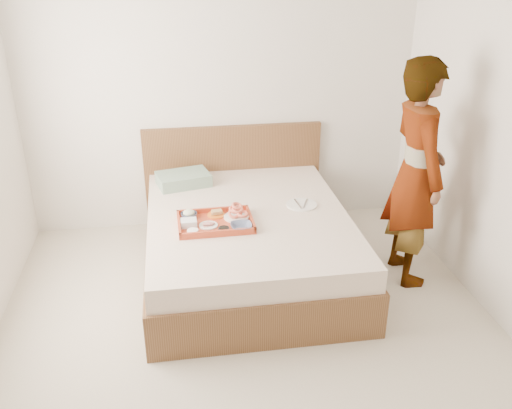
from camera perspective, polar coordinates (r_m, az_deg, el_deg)
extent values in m
cube|color=beige|center=(3.75, -0.05, -15.06)|extent=(3.50, 4.00, 0.01)
cube|color=silver|center=(4.98, -3.70, 12.03)|extent=(3.50, 0.01, 2.60)
cube|color=brown|center=(4.43, -0.84, -4.02)|extent=(1.65, 2.00, 0.53)
cube|color=brown|center=(5.21, -2.38, 3.13)|extent=(1.65, 0.06, 0.95)
cube|color=gray|center=(4.86, -7.53, 2.63)|extent=(0.50, 0.39, 0.11)
cube|color=#AC4A29|center=(4.13, -4.24, -1.79)|extent=(0.57, 0.42, 0.05)
cylinder|color=white|center=(4.21, -2.05, -1.30)|extent=(0.20, 0.20, 0.01)
imported|color=#1A2647|center=(4.03, -1.54, -2.29)|extent=(0.16, 0.16, 0.04)
cylinder|color=black|center=(4.00, -3.37, -2.62)|extent=(0.08, 0.08, 0.03)
cylinder|color=white|center=(4.10, -4.96, -2.17)|extent=(0.14, 0.14, 0.01)
cylinder|color=orange|center=(4.25, -4.15, -1.07)|extent=(0.14, 0.14, 0.01)
imported|color=#1A2647|center=(4.23, -6.96, -1.11)|extent=(0.13, 0.13, 0.04)
cube|color=silver|center=(4.10, -6.98, -1.90)|extent=(0.12, 0.10, 0.05)
cylinder|color=white|center=(4.00, -6.57, -2.81)|extent=(0.08, 0.08, 0.03)
cylinder|color=white|center=(4.46, 4.75, -0.02)|extent=(0.30, 0.30, 0.01)
imported|color=silver|center=(4.32, 16.25, 3.09)|extent=(0.42, 0.64, 1.75)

